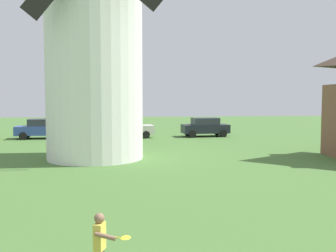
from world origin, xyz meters
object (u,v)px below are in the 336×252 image
Objects in this scene: windmill at (94,24)px; parked_car_cream at (126,128)px; player_far at (101,243)px; parked_car_blue at (45,128)px; parked_car_black at (205,127)px.

windmill is 3.09× the size of parked_car_cream.
player_far is 0.27× the size of parked_car_blue.
windmill is 13.18m from parked_car_blue.
parked_car_cream and parked_car_black have the same top height.
parked_car_blue reaches higher than player_far.
parked_car_cream is at bearing -176.86° from parked_car_black.
player_far is at bearing -105.68° from parked_car_black.
windmill is at bearing -127.38° from parked_car_black.
parked_car_cream is at bearing 88.90° from player_far.
windmill is at bearing -65.75° from parked_car_blue.
parked_car_blue is (-5.93, 24.79, 0.10)m from player_far.
windmill reaches higher than player_far.
windmill is 14.91m from parked_car_black.
windmill is 11.10× the size of player_far.
parked_car_blue is 1.16× the size of parked_car_black.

